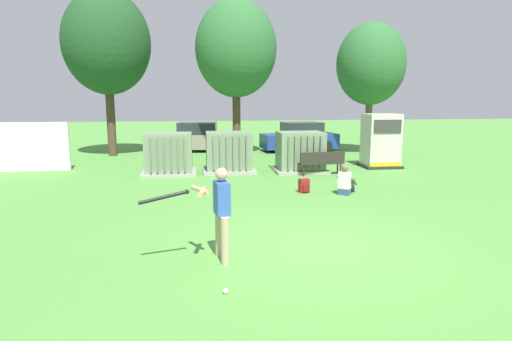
{
  "coord_description": "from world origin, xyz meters",
  "views": [
    {
      "loc": [
        -2.41,
        -8.1,
        2.99
      ],
      "look_at": [
        -0.79,
        3.5,
        1.0
      ],
      "focal_mm": 30.23,
      "sensor_mm": 36.0,
      "label": 1
    }
  ],
  "objects_px": {
    "batter": "(219,209)",
    "parked_car_left_of_center": "(300,138)",
    "park_bench": "(322,162)",
    "generator_enclosure": "(381,141)",
    "transformer_mid_west": "(229,153)",
    "transformer_mid_east": "(300,152)",
    "transformer_west": "(169,154)",
    "seated_spectator": "(346,182)",
    "sports_ball": "(226,291)",
    "backpack": "(304,186)",
    "parked_car_leftmost": "(196,138)"
  },
  "relations": [
    {
      "from": "seated_spectator",
      "to": "backpack",
      "type": "distance_m",
      "value": 1.3
    },
    {
      "from": "batter",
      "to": "transformer_mid_west",
      "type": "bearing_deg",
      "value": 84.56
    },
    {
      "from": "transformer_mid_west",
      "to": "park_bench",
      "type": "xyz_separation_m",
      "value": [
        3.53,
        -1.26,
        -0.25
      ]
    },
    {
      "from": "park_bench",
      "to": "backpack",
      "type": "height_order",
      "value": "park_bench"
    },
    {
      "from": "transformer_mid_east",
      "to": "transformer_west",
      "type": "bearing_deg",
      "value": 178.62
    },
    {
      "from": "generator_enclosure",
      "to": "batter",
      "type": "xyz_separation_m",
      "value": [
        -7.51,
        -9.94,
        -0.16
      ]
    },
    {
      "from": "park_bench",
      "to": "parked_car_left_of_center",
      "type": "bearing_deg",
      "value": 82.69
    },
    {
      "from": "parked_car_left_of_center",
      "to": "transformer_mid_east",
      "type": "bearing_deg",
      "value": -103.58
    },
    {
      "from": "parked_car_leftmost",
      "to": "transformer_mid_east",
      "type": "bearing_deg",
      "value": -60.38
    },
    {
      "from": "transformer_mid_west",
      "to": "sports_ball",
      "type": "xyz_separation_m",
      "value": [
        -0.91,
        -11.05,
        -0.74
      ]
    },
    {
      "from": "generator_enclosure",
      "to": "backpack",
      "type": "distance_m",
      "value": 6.47
    },
    {
      "from": "transformer_mid_west",
      "to": "transformer_mid_east",
      "type": "height_order",
      "value": "same"
    },
    {
      "from": "transformer_mid_west",
      "to": "batter",
      "type": "height_order",
      "value": "batter"
    },
    {
      "from": "park_bench",
      "to": "batter",
      "type": "relative_size",
      "value": 1.05
    },
    {
      "from": "transformer_mid_east",
      "to": "generator_enclosure",
      "type": "xyz_separation_m",
      "value": [
        3.72,
        0.66,
        0.35
      ]
    },
    {
      "from": "generator_enclosure",
      "to": "backpack",
      "type": "relative_size",
      "value": 5.23
    },
    {
      "from": "transformer_west",
      "to": "batter",
      "type": "height_order",
      "value": "batter"
    },
    {
      "from": "transformer_west",
      "to": "parked_car_left_of_center",
      "type": "distance_m",
      "value": 9.54
    },
    {
      "from": "backpack",
      "to": "transformer_mid_east",
      "type": "bearing_deg",
      "value": 78.21
    },
    {
      "from": "park_bench",
      "to": "parked_car_leftmost",
      "type": "xyz_separation_m",
      "value": [
        -4.84,
        8.29,
        0.22
      ]
    },
    {
      "from": "transformer_mid_west",
      "to": "transformer_mid_east",
      "type": "bearing_deg",
      "value": -6.9
    },
    {
      "from": "transformer_mid_east",
      "to": "sports_ball",
      "type": "bearing_deg",
      "value": -109.48
    },
    {
      "from": "sports_ball",
      "to": "parked_car_left_of_center",
      "type": "height_order",
      "value": "parked_car_left_of_center"
    },
    {
      "from": "transformer_mid_west",
      "to": "sports_ball",
      "type": "height_order",
      "value": "transformer_mid_west"
    },
    {
      "from": "generator_enclosure",
      "to": "seated_spectator",
      "type": "distance_m",
      "value": 5.98
    },
    {
      "from": "generator_enclosure",
      "to": "sports_ball",
      "type": "distance_m",
      "value": 13.65
    },
    {
      "from": "park_bench",
      "to": "backpack",
      "type": "xyz_separation_m",
      "value": [
        -1.45,
        -2.95,
        -0.32
      ]
    },
    {
      "from": "transformer_mid_west",
      "to": "parked_car_leftmost",
      "type": "xyz_separation_m",
      "value": [
        -1.31,
        7.03,
        -0.04
      ]
    },
    {
      "from": "backpack",
      "to": "parked_car_leftmost",
      "type": "xyz_separation_m",
      "value": [
        -3.39,
        11.24,
        0.54
      ]
    },
    {
      "from": "transformer_west",
      "to": "sports_ball",
      "type": "relative_size",
      "value": 23.33
    },
    {
      "from": "backpack",
      "to": "parked_car_left_of_center",
      "type": "bearing_deg",
      "value": 77.07
    },
    {
      "from": "sports_ball",
      "to": "parked_car_left_of_center",
      "type": "distance_m",
      "value": 18.27
    },
    {
      "from": "park_bench",
      "to": "generator_enclosure",
      "type": "bearing_deg",
      "value": 27.09
    },
    {
      "from": "batter",
      "to": "parked_car_left_of_center",
      "type": "relative_size",
      "value": 0.4
    },
    {
      "from": "park_bench",
      "to": "parked_car_leftmost",
      "type": "relative_size",
      "value": 0.42
    },
    {
      "from": "transformer_mid_east",
      "to": "sports_ball",
      "type": "height_order",
      "value": "transformer_mid_east"
    },
    {
      "from": "transformer_mid_west",
      "to": "sports_ball",
      "type": "relative_size",
      "value": 23.33
    },
    {
      "from": "parked_car_left_of_center",
      "to": "sports_ball",
      "type": "bearing_deg",
      "value": -107.24
    },
    {
      "from": "transformer_mid_west",
      "to": "backpack",
      "type": "bearing_deg",
      "value": -63.83
    },
    {
      "from": "transformer_west",
      "to": "generator_enclosure",
      "type": "distance_m",
      "value": 8.99
    },
    {
      "from": "park_bench",
      "to": "seated_spectator",
      "type": "height_order",
      "value": "seated_spectator"
    },
    {
      "from": "transformer_mid_west",
      "to": "backpack",
      "type": "height_order",
      "value": "transformer_mid_west"
    },
    {
      "from": "transformer_mid_east",
      "to": "backpack",
      "type": "relative_size",
      "value": 4.77
    },
    {
      "from": "sports_ball",
      "to": "batter",
      "type": "bearing_deg",
      "value": 90.49
    },
    {
      "from": "backpack",
      "to": "parked_car_left_of_center",
      "type": "distance_m",
      "value": 10.89
    },
    {
      "from": "generator_enclosure",
      "to": "sports_ball",
      "type": "relative_size",
      "value": 25.56
    },
    {
      "from": "transformer_west",
      "to": "transformer_mid_east",
      "type": "xyz_separation_m",
      "value": [
        5.25,
        -0.13,
        0.0
      ]
    },
    {
      "from": "transformer_mid_east",
      "to": "backpack",
      "type": "distance_m",
      "value": 3.99
    },
    {
      "from": "batter",
      "to": "sports_ball",
      "type": "distance_m",
      "value": 1.69
    },
    {
      "from": "generator_enclosure",
      "to": "transformer_west",
      "type": "bearing_deg",
      "value": -176.62
    }
  ]
}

